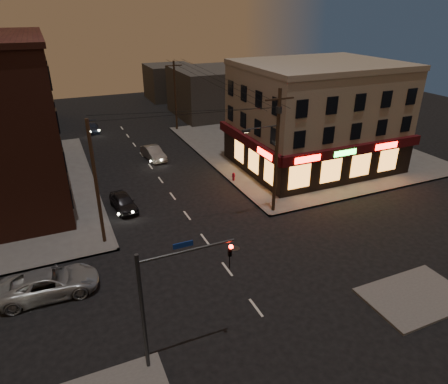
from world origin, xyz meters
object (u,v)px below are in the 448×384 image
sedan_mid (153,153)px  sedan_far (92,128)px  fire_hydrant (234,176)px  sedan_near (123,202)px  suv_cross (50,283)px

sedan_mid → sedan_far: (-4.83, 13.80, -0.13)m
sedan_far → fire_hydrant: (10.34, -23.05, -0.00)m
fire_hydrant → sedan_far: bearing=114.2°
sedan_near → fire_hydrant: 11.01m
sedan_mid → fire_hydrant: size_ratio=5.44×
sedan_near → sedan_far: size_ratio=0.98×
sedan_near → fire_hydrant: sedan_near is taller
sedan_far → fire_hydrant: 25.27m
suv_cross → sedan_near: suv_cross is taller
sedan_near → fire_hydrant: size_ratio=4.96×
sedan_near → sedan_mid: (5.39, 10.84, 0.04)m
suv_cross → fire_hydrant: (16.97, 10.75, -0.19)m
sedan_mid → suv_cross: bearing=-127.5°
suv_cross → sedan_mid: bearing=-27.7°
suv_cross → sedan_far: 34.45m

